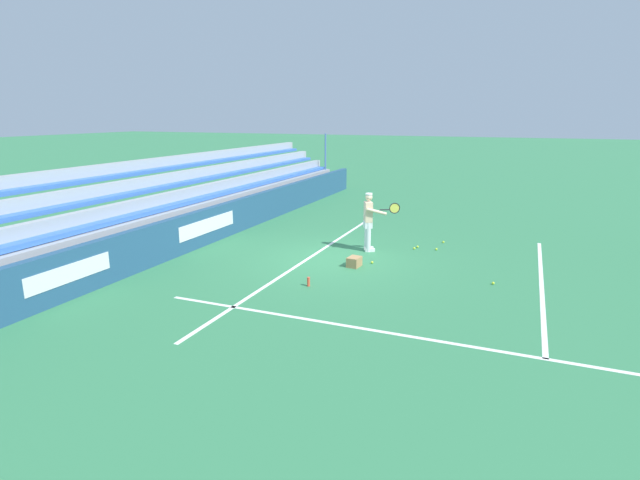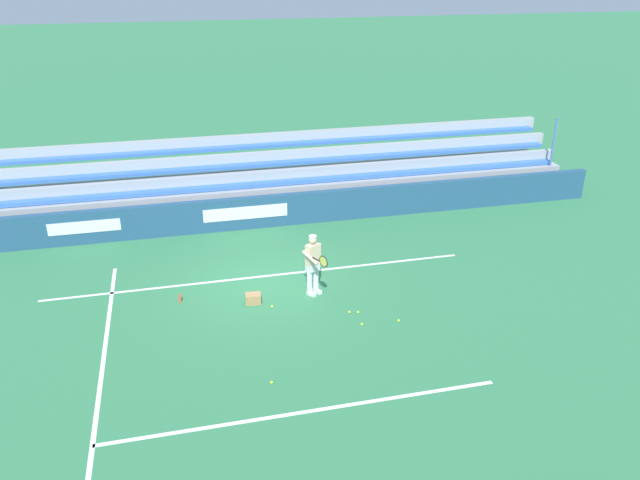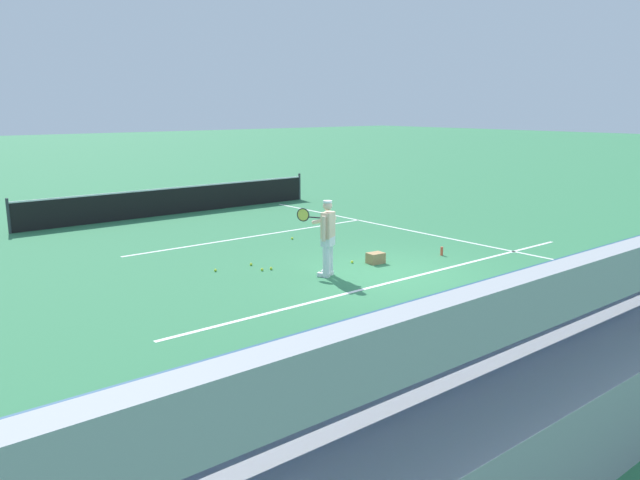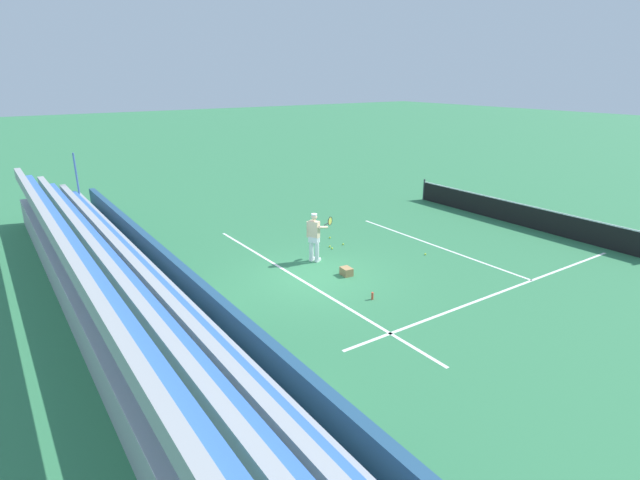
% 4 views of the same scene
% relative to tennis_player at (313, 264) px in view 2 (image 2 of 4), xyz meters
% --- Properties ---
extents(ground_plane, '(160.00, 160.00, 0.00)m').
position_rel_tennis_player_xyz_m(ground_plane, '(1.23, -0.81, -0.89)').
color(ground_plane, '#337A4C').
extents(court_baseline_white, '(12.00, 0.10, 0.01)m').
position_rel_tennis_player_xyz_m(court_baseline_white, '(1.23, -1.31, -0.89)').
color(court_baseline_white, white).
rests_on(court_baseline_white, ground).
extents(court_sideline_white, '(0.10, 12.00, 0.01)m').
position_rel_tennis_player_xyz_m(court_sideline_white, '(5.34, 3.19, -0.89)').
color(court_sideline_white, white).
rests_on(court_sideline_white, ground).
extents(court_service_line_white, '(8.22, 0.10, 0.01)m').
position_rel_tennis_player_xyz_m(court_service_line_white, '(1.23, 4.69, -0.89)').
color(court_service_line_white, white).
rests_on(court_service_line_white, ground).
extents(back_wall_sponsor_board, '(25.59, 0.25, 1.10)m').
position_rel_tennis_player_xyz_m(back_wall_sponsor_board, '(1.24, -4.90, -0.34)').
color(back_wall_sponsor_board, navy).
rests_on(back_wall_sponsor_board, ground).
extents(bleacher_stand, '(24.31, 2.40, 2.95)m').
position_rel_tennis_player_xyz_m(bleacher_stand, '(1.23, -6.73, -0.17)').
color(bleacher_stand, '#9EA3A8').
rests_on(bleacher_stand, ground).
extents(tennis_player, '(0.56, 1.07, 1.71)m').
position_rel_tennis_player_xyz_m(tennis_player, '(0.00, 0.00, 0.00)').
color(tennis_player, silver).
rests_on(tennis_player, ground).
extents(ball_box_cardboard, '(0.43, 0.34, 0.26)m').
position_rel_tennis_player_xyz_m(ball_box_cardboard, '(1.66, 0.12, -0.76)').
color(ball_box_cardboard, '#A87F51').
rests_on(ball_box_cardboard, ground).
extents(tennis_ball_midcourt, '(0.07, 0.07, 0.07)m').
position_rel_tennis_player_xyz_m(tennis_ball_midcourt, '(-0.67, 1.23, -0.86)').
color(tennis_ball_midcourt, '#CCE533').
rests_on(tennis_ball_midcourt, ground).
extents(tennis_ball_far_left, '(0.07, 0.07, 0.07)m').
position_rel_tennis_player_xyz_m(tennis_ball_far_left, '(1.76, 3.63, -0.86)').
color(tennis_ball_far_left, '#CCE533').
rests_on(tennis_ball_far_left, ground).
extents(tennis_ball_near_player, '(0.07, 0.07, 0.07)m').
position_rel_tennis_player_xyz_m(tennis_ball_near_player, '(-0.81, 1.86, -0.86)').
color(tennis_ball_near_player, '#CCE533').
rests_on(tennis_ball_near_player, ground).
extents(tennis_ball_stray_back, '(0.07, 0.07, 0.07)m').
position_rel_tennis_player_xyz_m(tennis_ball_stray_back, '(-0.89, 1.28, -0.86)').
color(tennis_ball_stray_back, '#CCE533').
rests_on(tennis_ball_stray_back, ground).
extents(tennis_ball_by_box, '(0.07, 0.07, 0.07)m').
position_rel_tennis_player_xyz_m(tennis_ball_by_box, '(1.22, 0.49, -0.86)').
color(tennis_ball_by_box, '#CCE533').
rests_on(tennis_ball_by_box, ground).
extents(tennis_ball_far_right, '(0.07, 0.07, 0.07)m').
position_rel_tennis_player_xyz_m(tennis_ball_far_right, '(-1.76, 1.91, -0.86)').
color(tennis_ball_far_right, '#CCE533').
rests_on(tennis_ball_far_right, ground).
extents(water_bottle, '(0.07, 0.07, 0.22)m').
position_rel_tennis_player_xyz_m(water_bottle, '(3.54, -0.38, -0.78)').
color(water_bottle, '#EA4C33').
rests_on(water_bottle, ground).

